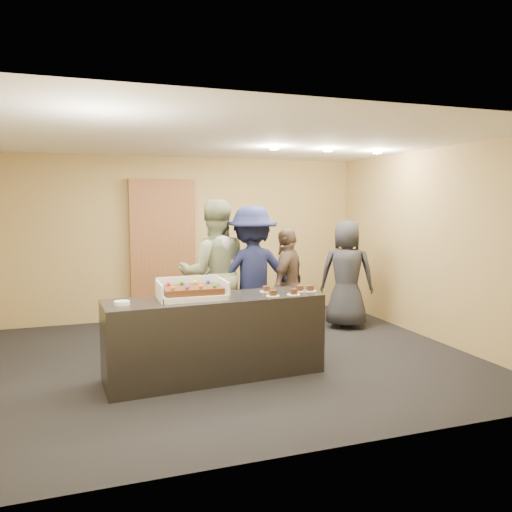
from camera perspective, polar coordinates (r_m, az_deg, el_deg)
name	(u,v)px	position (r m, az deg, el deg)	size (l,w,h in m)	color
room	(227,251)	(6.12, -3.28, 0.57)	(6.04, 6.00, 2.70)	black
serving_counter	(215,337)	(5.64, -4.70, -9.21)	(2.40, 0.70, 0.90)	black
storage_cabinet	(163,250)	(8.40, -10.61, 0.68)	(1.06, 0.15, 2.33)	brown
cake_box	(192,294)	(5.50, -7.36, -4.31)	(0.72, 0.50, 0.21)	white
sheet_cake	(192,290)	(5.47, -7.31, -3.84)	(0.62, 0.43, 0.12)	#3D1B0E
plate_stack	(122,303)	(5.28, -15.08, -5.20)	(0.16, 0.16, 0.04)	white
slice_a	(273,294)	(5.58, 1.94, -4.37)	(0.15, 0.15, 0.07)	white
slice_b	(266,290)	(5.85, 1.17, -3.88)	(0.15, 0.15, 0.07)	white
slice_c	(294,293)	(5.67, 4.32, -4.21)	(0.15, 0.15, 0.07)	white
slice_d	(300,289)	(5.90, 5.00, -3.81)	(0.15, 0.15, 0.07)	white
slice_e	(310,289)	(5.92, 6.19, -3.81)	(0.15, 0.15, 0.07)	white
person_server_grey	(221,293)	(6.61, -4.06, -4.20)	(0.55, 0.36, 1.52)	#9C9BA0
person_sage_man	(214,274)	(6.71, -4.79, -2.06)	(0.96, 0.75, 1.98)	gray
person_navy_man	(252,276)	(6.75, -0.45, -2.32)	(1.23, 0.71, 1.90)	#161B40
person_brown_extra	(288,285)	(7.00, 3.63, -3.29)	(0.94, 0.39, 1.60)	brown
person_dark_suit	(347,274)	(7.85, 10.33, -2.04)	(0.82, 0.54, 1.68)	#26262B
ceiling_spotlights	(328,150)	(7.18, 8.20, 11.87)	(1.72, 0.12, 0.03)	#FFEAC6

